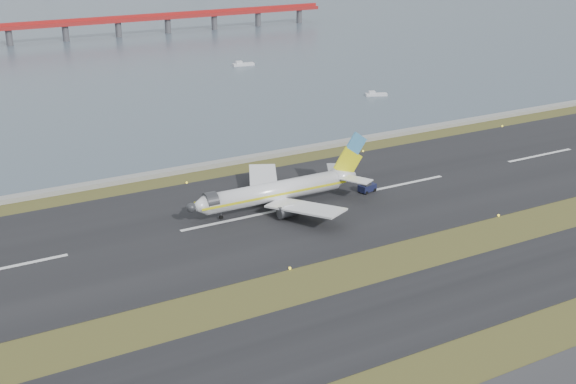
{
  "coord_description": "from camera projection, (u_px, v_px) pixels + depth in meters",
  "views": [
    {
      "loc": [
        -50.13,
        -82.83,
        53.3
      ],
      "look_at": [
        7.66,
        22.0,
        7.02
      ],
      "focal_mm": 45.0,
      "sensor_mm": 36.0,
      "label": 1
    }
  ],
  "objects": [
    {
      "name": "ground",
      "position": [
        314.0,
        290.0,
        109.45
      ],
      "size": [
        1000.0,
        1000.0,
        0.0
      ],
      "primitive_type": "plane",
      "color": "#334217",
      "rests_on": "ground"
    },
    {
      "name": "taxiway_strip",
      "position": [
        358.0,
        326.0,
        99.63
      ],
      "size": [
        1000.0,
        18.0,
        0.1
      ],
      "primitive_type": "cube",
      "color": "black",
      "rests_on": "ground"
    },
    {
      "name": "runway_strip",
      "position": [
        231.0,
        221.0,
        133.93
      ],
      "size": [
        1000.0,
        45.0,
        0.1
      ],
      "primitive_type": "cube",
      "color": "black",
      "rests_on": "ground"
    },
    {
      "name": "seawall",
      "position": [
        174.0,
        171.0,
        158.28
      ],
      "size": [
        1000.0,
        2.5,
        1.0
      ],
      "primitive_type": "cube",
      "color": "gray",
      "rests_on": "ground"
    },
    {
      "name": "red_pier",
      "position": [
        65.0,
        25.0,
        320.04
      ],
      "size": [
        260.0,
        5.0,
        10.2
      ],
      "color": "#A71D1C",
      "rests_on": "ground"
    },
    {
      "name": "airliner",
      "position": [
        280.0,
        191.0,
        138.93
      ],
      "size": [
        38.52,
        32.89,
        12.8
      ],
      "color": "white",
      "rests_on": "ground"
    },
    {
      "name": "pushback_tug",
      "position": [
        367.0,
        187.0,
        147.3
      ],
      "size": [
        3.99,
        2.85,
        2.32
      ],
      "rotation": [
        0.0,
        0.0,
        0.24
      ],
      "color": "#141839",
      "rests_on": "ground"
    },
    {
      "name": "workboat_near",
      "position": [
        376.0,
        94.0,
        225.62
      ],
      "size": [
        6.95,
        4.47,
        1.62
      ],
      "rotation": [
        0.0,
        0.0,
        -0.39
      ],
      "color": "silver",
      "rests_on": "ground"
    },
    {
      "name": "workboat_far",
      "position": [
        243.0,
        64.0,
        270.22
      ],
      "size": [
        8.26,
        3.55,
        1.94
      ],
      "rotation": [
        0.0,
        0.0,
        -0.13
      ],
      "color": "silver",
      "rests_on": "ground"
    }
  ]
}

